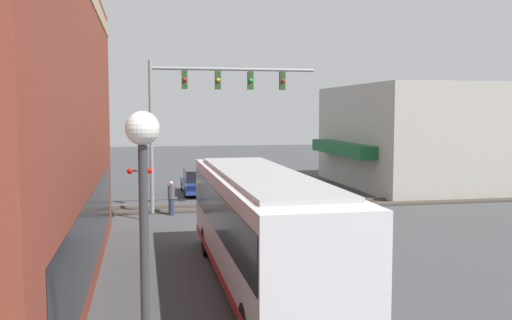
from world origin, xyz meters
TOP-DOWN VIEW (x-y plane):
  - ground_plane at (0.00, 0.00)m, footprint 120.00×120.00m
  - shop_building at (12.54, -12.35)m, footprint 13.61×10.96m
  - city_bus at (-7.63, 2.80)m, footprint 12.11×2.59m
  - traffic_signal_gantry at (4.87, 3.03)m, footprint 0.42×8.35m
  - crossing_signal at (3.51, 6.24)m, footprint 1.41×1.18m
  - streetlamp at (-16.07, 6.10)m, footprint 0.44×0.44m
  - rail_track_near at (6.00, 0.00)m, footprint 2.60×60.00m
  - parked_car_blue at (11.24, 2.80)m, footprint 4.84×1.82m
  - pedestrian_at_crossing at (4.34, 4.75)m, footprint 0.34×0.34m

SIDE VIEW (x-z plane):
  - ground_plane at x=0.00m, z-range 0.00..0.00m
  - rail_track_near at x=6.00m, z-range -0.05..0.10m
  - parked_car_blue at x=11.24m, z-range -0.06..1.49m
  - pedestrian_at_crossing at x=4.34m, z-range 0.01..1.69m
  - city_bus at x=-7.63m, z-range 0.18..3.51m
  - crossing_signal at x=3.51m, z-range 0.39..4.20m
  - streetlamp at x=-16.07m, z-range 0.49..5.56m
  - shop_building at x=12.54m, z-range -0.01..6.78m
  - traffic_signal_gantry at x=4.87m, z-range 1.95..9.50m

